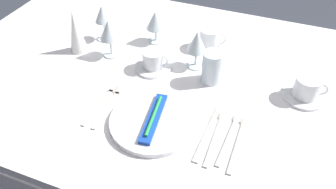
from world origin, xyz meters
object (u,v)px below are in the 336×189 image
object	(u,v)px
fork_outer	(110,104)
drink_tumbler	(212,69)
coffee_cup_far	(307,87)
fork_inner	(102,102)
spoon_soup	(217,131)
coffee_cup_left	(153,59)
toothbrush_package	(154,117)
coffee_cup_right	(210,37)
dinner_plate	(154,121)
dinner_knife	(207,134)
wine_glass_right	(197,43)
spoon_dessert	(231,132)
spoon_tea	(240,137)
wine_glass_left	(156,21)
wine_glass_centre	(103,16)
wine_glass_far	(109,31)
napkin_folded	(76,31)

from	to	relation	value
fork_outer	drink_tumbler	xyz separation A→B (m)	(0.28, 0.24, 0.05)
coffee_cup_far	fork_inner	bearing A→B (deg)	-156.49
coffee_cup_far	drink_tumbler	xyz separation A→B (m)	(-0.32, -0.03, 0.01)
spoon_soup	coffee_cup_far	distance (m)	0.35
coffee_cup_left	spoon_soup	bearing A→B (deg)	-36.08
toothbrush_package	coffee_cup_right	xyz separation A→B (m)	(0.04, 0.47, 0.02)
spoon_soup	coffee_cup_far	world-z (taller)	coffee_cup_far
dinner_plate	dinner_knife	distance (m)	0.17
dinner_plate	coffee_cup_left	distance (m)	0.28
wine_glass_right	spoon_dessert	bearing A→B (deg)	-54.23
spoon_tea	fork_outer	bearing A→B (deg)	-177.78
toothbrush_package	spoon_dessert	bearing A→B (deg)	11.49
wine_glass_right	wine_glass_left	bearing A→B (deg)	153.33
dinner_knife	drink_tumbler	world-z (taller)	drink_tumbler
dinner_knife	spoon_tea	world-z (taller)	spoon_tea
wine_glass_left	wine_glass_right	size ratio (longest dim) A/B	0.92
spoon_soup	drink_tumbler	bearing A→B (deg)	110.38
coffee_cup_right	fork_outer	bearing A→B (deg)	-115.48
coffee_cup_left	wine_glass_centre	size ratio (longest dim) A/B	0.67
spoon_soup	fork_outer	bearing A→B (deg)	-177.69
wine_glass_centre	drink_tumbler	xyz separation A→B (m)	(0.49, -0.11, -0.05)
wine_glass_right	dinner_knife	bearing A→B (deg)	-66.29
coffee_cup_far	wine_glass_right	size ratio (longest dim) A/B	0.74
toothbrush_package	drink_tumbler	world-z (taller)	drink_tumbler
spoon_dessert	wine_glass_far	world-z (taller)	wine_glass_far
dinner_knife	wine_glass_centre	world-z (taller)	wine_glass_centre
toothbrush_package	dinner_knife	bearing A→B (deg)	4.87
wine_glass_right	fork_outer	bearing A→B (deg)	-122.60
coffee_cup_right	wine_glass_centre	world-z (taller)	wine_glass_centre
dinner_plate	wine_glass_left	size ratio (longest dim) A/B	2.03
dinner_plate	wine_glass_left	xyz separation A→B (m)	(-0.18, 0.43, 0.08)
wine_glass_far	coffee_cup_left	bearing A→B (deg)	-6.53
wine_glass_centre	fork_outer	bearing A→B (deg)	-59.12
napkin_folded	wine_glass_far	bearing A→B (deg)	8.15
spoon_dessert	drink_tumbler	xyz separation A→B (m)	(-0.13, 0.22, 0.05)
wine_glass_far	dinner_plate	bearing A→B (deg)	-43.17
napkin_folded	fork_inner	bearing A→B (deg)	-45.09
wine_glass_far	napkin_folded	bearing A→B (deg)	-171.85
wine_glass_left	spoon_dessert	bearing A→B (deg)	-43.40
coffee_cup_right	napkin_folded	xyz separation A→B (m)	(-0.48, -0.21, 0.04)
dinner_knife	spoon_tea	size ratio (longest dim) A/B	1.03
spoon_tea	napkin_folded	world-z (taller)	napkin_folded
wine_glass_centre	dinner_knife	bearing A→B (deg)	-33.46
toothbrush_package	coffee_cup_far	distance (m)	0.52
fork_outer	spoon_soup	bearing A→B (deg)	2.31
wine_glass_right	wine_glass_far	world-z (taller)	wine_glass_far
dinner_knife	wine_glass_far	xyz separation A→B (m)	(-0.47, 0.27, 0.10)
wine_glass_far	coffee_cup_right	bearing A→B (deg)	28.89
dinner_plate	fork_outer	distance (m)	0.17
fork_outer	coffee_cup_far	xyz separation A→B (m)	(0.59, 0.27, 0.04)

